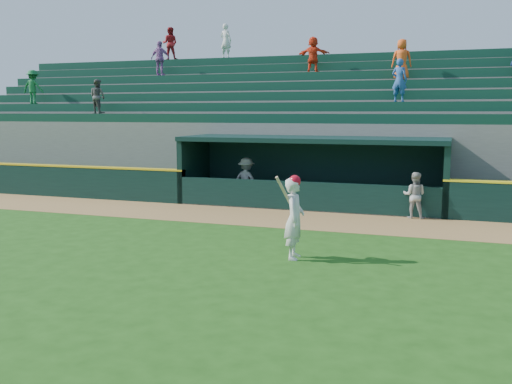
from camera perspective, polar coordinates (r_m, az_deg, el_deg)
ground at (r=13.44m, az=-2.24°, el=-6.40°), size 120.00×120.00×0.00m
warning_track at (r=17.98m, az=3.44°, el=-2.70°), size 40.00×3.00×0.01m
field_wall_left at (r=25.39m, az=-23.11°, el=1.16°), size 15.50×0.30×1.20m
wall_stripe_left at (r=25.33m, az=-23.19°, el=2.58°), size 15.50×0.32×0.06m
dugout_player_front at (r=18.66m, az=15.57°, el=-0.32°), size 0.74×0.59×1.47m
dugout_player_inside at (r=21.09m, az=-0.97°, el=1.18°), size 1.18×0.82×1.67m
dugout at (r=20.77m, az=5.78°, el=2.49°), size 9.40×2.80×2.46m
stands at (r=25.16m, az=8.23°, el=5.79°), size 34.50×6.29×7.61m
batter_at_plate at (r=13.02m, az=3.86°, el=-2.53°), size 0.60×0.81×1.95m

